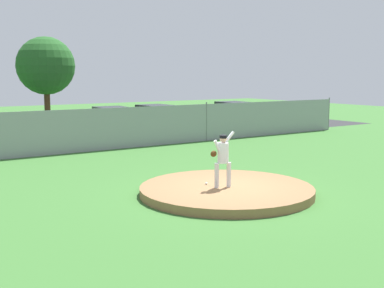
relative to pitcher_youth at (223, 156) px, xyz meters
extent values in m
plane|color=#386B2D|center=(0.19, 6.05, -1.19)|extent=(80.00, 80.00, 0.00)
cube|color=#2B2B2D|center=(0.19, 14.55, -1.18)|extent=(44.00, 7.00, 0.01)
cylinder|color=olive|center=(0.19, 0.05, -1.06)|extent=(5.12, 5.12, 0.25)
cylinder|color=silver|center=(-0.17, 0.05, -0.58)|extent=(0.13, 0.13, 0.72)
cylinder|color=silver|center=(0.19, -0.05, -0.58)|extent=(0.13, 0.13, 0.72)
cylinder|color=silver|center=(0.01, 0.00, 0.08)|extent=(0.32, 0.32, 0.60)
cylinder|color=silver|center=(0.19, 0.00, 0.47)|extent=(0.41, 0.20, 0.46)
cylinder|color=silver|center=(-0.17, 0.00, 0.24)|extent=(0.29, 0.16, 0.46)
ellipsoid|color=#4C2D14|center=(-0.29, 0.05, 0.07)|extent=(0.20, 0.12, 0.18)
sphere|color=tan|center=(0.01, 0.00, 0.48)|extent=(0.20, 0.20, 0.20)
cylinder|color=black|center=(0.01, 0.00, 0.55)|extent=(0.21, 0.21, 0.09)
sphere|color=white|center=(-0.18, 0.55, -0.90)|extent=(0.07, 0.07, 0.07)
cube|color=gray|center=(0.19, 10.05, -0.20)|extent=(32.22, 0.03, 1.97)
cylinder|color=slate|center=(6.63, 10.05, -0.15)|extent=(0.07, 0.07, 2.07)
cylinder|color=slate|center=(16.30, 10.05, -0.15)|extent=(0.07, 0.07, 2.07)
cube|color=silver|center=(6.04, 14.15, -0.47)|extent=(2.07, 4.69, 0.80)
cube|color=black|center=(6.04, 14.15, 0.23)|extent=(1.81, 2.62, 0.61)
cylinder|color=black|center=(5.96, 15.57, -0.87)|extent=(1.92, 0.74, 0.64)
cylinder|color=black|center=(6.11, 12.72, -0.87)|extent=(1.92, 0.74, 0.64)
cube|color=#232328|center=(11.82, 14.11, -0.48)|extent=(2.14, 4.47, 0.77)
cube|color=black|center=(11.82, 14.11, 0.23)|extent=(1.84, 2.51, 0.65)
cylinder|color=black|center=(11.93, 15.45, -0.87)|extent=(1.91, 0.78, 0.64)
cylinder|color=black|center=(11.72, 12.76, -0.87)|extent=(1.91, 0.78, 0.64)
cube|color=maroon|center=(3.35, 14.63, -0.52)|extent=(2.12, 4.51, 0.69)
cube|color=black|center=(3.35, 14.63, 0.16)|extent=(1.84, 2.52, 0.67)
cylinder|color=black|center=(3.44, 15.99, -0.87)|extent=(1.93, 0.76, 0.64)
cylinder|color=black|center=(3.26, 13.27, -0.87)|extent=(1.93, 0.76, 0.64)
cylinder|color=#4C331E|center=(1.68, 21.23, 0.20)|extent=(0.39, 0.39, 2.77)
sphere|color=#225721|center=(1.68, 21.23, 2.91)|extent=(3.79, 3.79, 3.79)
camera|label=1|loc=(-8.54, -11.08, 2.30)|focal=45.91mm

